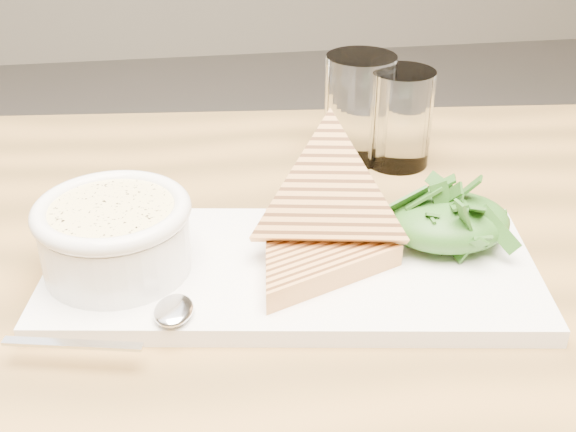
{
  "coord_description": "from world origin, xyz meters",
  "views": [
    {
      "loc": [
        -0.14,
        -0.54,
        1.09
      ],
      "look_at": [
        -0.06,
        -0.01,
        0.79
      ],
      "focal_mm": 45.0,
      "sensor_mm": 36.0,
      "label": 1
    }
  ],
  "objects": [
    {
      "name": "soup",
      "position": [
        -0.21,
        -0.01,
        0.81
      ],
      "size": [
        0.1,
        0.1,
        0.01
      ],
      "primitive_type": "cylinder",
      "color": "#F9E697",
      "rests_on": "soup_bowl"
    },
    {
      "name": "glass_near",
      "position": [
        0.05,
        0.21,
        0.8
      ],
      "size": [
        0.08,
        0.08,
        0.12
      ],
      "primitive_type": "cylinder",
      "color": "white",
      "rests_on": "table_top"
    },
    {
      "name": "arugula_pile",
      "position": [
        0.08,
        -0.02,
        0.78
      ],
      "size": [
        0.11,
        0.1,
        0.05
      ],
      "primitive_type": null,
      "color": "#3F6D29",
      "rests_on": "platter"
    },
    {
      "name": "bowl_rim",
      "position": [
        -0.21,
        -0.01,
        0.81
      ],
      "size": [
        0.13,
        0.13,
        0.01
      ],
      "primitive_type": "torus",
      "color": "white",
      "rests_on": "soup_bowl"
    },
    {
      "name": "glass_far",
      "position": [
        0.09,
        0.18,
        0.79
      ],
      "size": [
        0.07,
        0.07,
        0.11
      ],
      "primitive_type": "cylinder",
      "color": "white",
      "rests_on": "table_top"
    },
    {
      "name": "table_top",
      "position": [
        0.06,
        -0.03,
        0.72
      ],
      "size": [
        1.22,
        0.88,
        0.04
      ],
      "primitive_type": "cube",
      "rotation": [
        0.0,
        0.0,
        -0.1
      ],
      "color": "olive",
      "rests_on": "ground"
    },
    {
      "name": "soup_bowl",
      "position": [
        -0.21,
        -0.01,
        0.78
      ],
      "size": [
        0.12,
        0.12,
        0.05
      ],
      "primitive_type": "cylinder",
      "color": "white",
      "rests_on": "platter"
    },
    {
      "name": "salad_base",
      "position": [
        0.08,
        -0.02,
        0.77
      ],
      "size": [
        0.11,
        0.09,
        0.04
      ],
      "primitive_type": "ellipsoid",
      "color": "#0E3A0D",
      "rests_on": "platter"
    },
    {
      "name": "sandwich_lean",
      "position": [
        -0.03,
        -0.01,
        0.8
      ],
      "size": [
        0.18,
        0.19,
        0.17
      ],
      "primitive_type": null,
      "rotation": [
        0.84,
        0.0,
        -0.18
      ],
      "color": "#C48749",
      "rests_on": "sandwich_flat"
    },
    {
      "name": "platter",
      "position": [
        -0.06,
        -0.03,
        0.74
      ],
      "size": [
        0.44,
        0.25,
        0.02
      ],
      "primitive_type": "cube",
      "rotation": [
        0.0,
        0.0,
        -0.16
      ],
      "color": "white",
      "rests_on": "table_top"
    },
    {
      "name": "spoon_handle",
      "position": [
        -0.24,
        -0.11,
        0.76
      ],
      "size": [
        0.1,
        0.03,
        0.0
      ],
      "primitive_type": "cube",
      "rotation": [
        0.0,
        0.0,
        -0.22
      ],
      "color": "silver",
      "rests_on": "platter"
    },
    {
      "name": "sandwich_flat",
      "position": [
        -0.05,
        -0.04,
        0.76
      ],
      "size": [
        0.2,
        0.2,
        0.02
      ],
      "primitive_type": null,
      "rotation": [
        0.0,
        0.0,
        0.4
      ],
      "color": "#C48749",
      "rests_on": "platter"
    },
    {
      "name": "spoon_bowl",
      "position": [
        -0.16,
        -0.09,
        0.76
      ],
      "size": [
        0.04,
        0.05,
        0.01
      ],
      "primitive_type": "ellipsoid",
      "rotation": [
        0.0,
        0.0,
        -0.22
      ],
      "color": "silver",
      "rests_on": "platter"
    }
  ]
}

